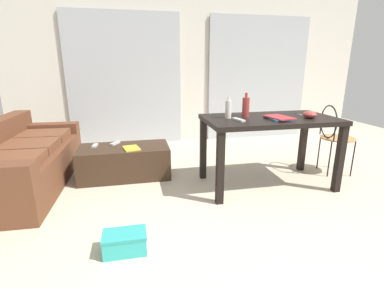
{
  "coord_description": "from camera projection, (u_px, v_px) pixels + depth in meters",
  "views": [
    {
      "loc": [
        -1.09,
        -1.41,
        1.34
      ],
      "look_at": [
        -0.43,
        1.73,
        0.43
      ],
      "focal_mm": 26.06,
      "sensor_mm": 36.0,
      "label": 1
    }
  ],
  "objects": [
    {
      "name": "book_stack",
      "position": [
        278.0,
        118.0,
        2.94
      ],
      "size": [
        0.25,
        0.33,
        0.03
      ],
      "color": "#1E668C",
      "rests_on": "craft_table"
    },
    {
      "name": "craft_table",
      "position": [
        269.0,
        127.0,
        3.08
      ],
      "size": [
        1.44,
        0.78,
        0.79
      ],
      "color": "black",
      "rests_on": "ground"
    },
    {
      "name": "bottle_far",
      "position": [
        246.0,
        107.0,
        3.06
      ],
      "size": [
        0.08,
        0.08,
        0.26
      ],
      "color": "#99332D",
      "rests_on": "craft_table"
    },
    {
      "name": "tv_remote_secondary",
      "position": [
        115.0,
        143.0,
        3.5
      ],
      "size": [
        0.13,
        0.16,
        0.02
      ],
      "primitive_type": "cube",
      "rotation": [
        0.0,
        0.0,
        -0.58
      ],
      "color": "#B7B7B2",
      "rests_on": "coffee_table"
    },
    {
      "name": "wire_chair",
      "position": [
        333.0,
        132.0,
        3.48
      ],
      "size": [
        0.42,
        0.44,
        0.87
      ],
      "color": "#B7844C",
      "rests_on": "ground"
    },
    {
      "name": "coffee_table",
      "position": [
        125.0,
        162.0,
        3.45
      ],
      "size": [
        1.08,
        0.54,
        0.38
      ],
      "color": "#382619",
      "rests_on": "ground"
    },
    {
      "name": "shoebox",
      "position": [
        125.0,
        242.0,
        2.06
      ],
      "size": [
        0.32,
        0.2,
        0.16
      ],
      "color": "#33B2AD",
      "rests_on": "ground"
    },
    {
      "name": "tv_remote_on_table",
      "position": [
        239.0,
        120.0,
        2.87
      ],
      "size": [
        0.09,
        0.19,
        0.02
      ],
      "primitive_type": "cube",
      "rotation": [
        0.0,
        0.0,
        0.23
      ],
      "color": "#B7B7B2",
      "rests_on": "craft_table"
    },
    {
      "name": "scissors",
      "position": [
        297.0,
        114.0,
        3.23
      ],
      "size": [
        0.06,
        0.1,
        0.0
      ],
      "color": "#9EA0A5",
      "rests_on": "craft_table"
    },
    {
      "name": "tv_remote_primary",
      "position": [
        95.0,
        146.0,
        3.4
      ],
      "size": [
        0.07,
        0.15,
        0.02
      ],
      "primitive_type": "cube",
      "rotation": [
        0.0,
        0.0,
        -0.11
      ],
      "color": "#B7B7B2",
      "rests_on": "coffee_table"
    },
    {
      "name": "bowl",
      "position": [
        310.0,
        115.0,
        3.0
      ],
      "size": [
        0.15,
        0.15,
        0.08
      ],
      "primitive_type": "ellipsoid",
      "color": "#9E3833",
      "rests_on": "craft_table"
    },
    {
      "name": "bottle_near",
      "position": [
        228.0,
        109.0,
        2.98
      ],
      "size": [
        0.07,
        0.07,
        0.23
      ],
      "color": "beige",
      "rests_on": "craft_table"
    },
    {
      "name": "couch",
      "position": [
        22.0,
        162.0,
        3.13
      ],
      "size": [
        0.88,
        1.94,
        0.74
      ],
      "color": "brown",
      "rests_on": "ground"
    },
    {
      "name": "magazine",
      "position": [
        131.0,
        148.0,
        3.31
      ],
      "size": [
        0.22,
        0.27,
        0.01
      ],
      "primitive_type": "cube",
      "rotation": [
        0.0,
        0.0,
        0.23
      ],
      "color": "gold",
      "rests_on": "coffee_table"
    },
    {
      "name": "curtains",
      "position": [
        195.0,
        80.0,
        4.91
      ],
      "size": [
        4.28,
        0.03,
        2.19
      ],
      "color": "#B2B7BC",
      "rests_on": "ground"
    },
    {
      "name": "wall_back",
      "position": [
        194.0,
        70.0,
        4.95
      ],
      "size": [
        6.26,
        0.1,
        2.52
      ],
      "primitive_type": "cube",
      "color": "silver",
      "rests_on": "ground"
    },
    {
      "name": "ground_plane",
      "position": [
        234.0,
        186.0,
        3.22
      ],
      "size": [
        8.62,
        8.62,
        0.0
      ],
      "primitive_type": "plane",
      "color": "beige"
    }
  ]
}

